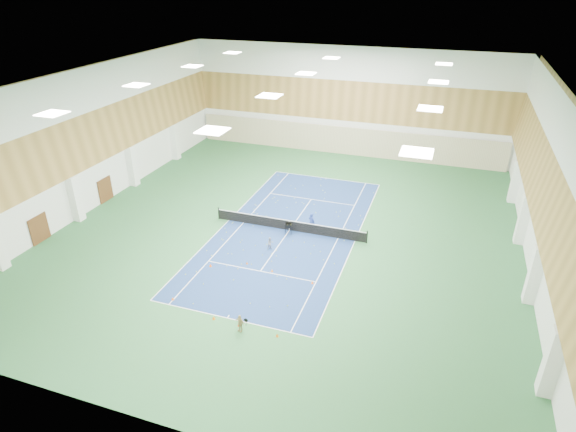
% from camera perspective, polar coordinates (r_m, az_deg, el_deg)
% --- Properties ---
extents(ground, '(40.00, 40.00, 0.00)m').
position_cam_1_polar(ground, '(39.60, 0.16, -1.72)').
color(ground, '#295F33').
rests_on(ground, ground).
extents(room_shell, '(36.00, 40.00, 12.00)m').
position_cam_1_polar(room_shell, '(37.09, 0.17, 6.43)').
color(room_shell, white).
rests_on(room_shell, ground).
extents(wood_cladding, '(36.00, 40.00, 8.00)m').
position_cam_1_polar(wood_cladding, '(36.44, 0.17, 9.38)').
color(wood_cladding, '#A57B3D').
rests_on(wood_cladding, room_shell).
extents(ceiling_light_grid, '(21.40, 25.40, 0.06)m').
position_cam_1_polar(ceiling_light_grid, '(35.45, 0.18, 15.43)').
color(ceiling_light_grid, white).
rests_on(ceiling_light_grid, room_shell).
extents(court_surface, '(10.97, 23.77, 0.01)m').
position_cam_1_polar(court_surface, '(39.60, 0.16, -1.72)').
color(court_surface, navy).
rests_on(court_surface, ground).
extents(tennis_balls_scatter, '(10.57, 22.77, 0.07)m').
position_cam_1_polar(tennis_balls_scatter, '(39.58, 0.16, -1.66)').
color(tennis_balls_scatter, '#BCCD23').
rests_on(tennis_balls_scatter, ground).
extents(tennis_net, '(12.80, 0.10, 1.10)m').
position_cam_1_polar(tennis_net, '(39.34, 0.16, -1.02)').
color(tennis_net, black).
rests_on(tennis_net, ground).
extents(back_curtain, '(35.40, 0.16, 3.20)m').
position_cam_1_polar(back_curtain, '(56.56, 6.69, 8.86)').
color(back_curtain, '#C6B793').
rests_on(back_curtain, ground).
extents(door_left_a, '(0.08, 1.80, 2.20)m').
position_cam_1_polar(door_left_a, '(42.27, -27.39, -1.36)').
color(door_left_a, '#593319').
rests_on(door_left_a, ground).
extents(door_left_b, '(0.08, 1.80, 2.20)m').
position_cam_1_polar(door_left_b, '(47.42, -20.83, 2.93)').
color(door_left_b, '#593319').
rests_on(door_left_b, ground).
extents(coach, '(0.66, 0.54, 1.57)m').
position_cam_1_polar(coach, '(39.29, 2.80, -0.70)').
color(coach, '#203896').
rests_on(coach, ground).
extents(child_court, '(0.61, 0.60, 0.99)m').
position_cam_1_polar(child_court, '(36.82, -2.12, -3.25)').
color(child_court, gray).
rests_on(child_court, ground).
extents(child_apron, '(0.73, 0.47, 1.15)m').
position_cam_1_polar(child_apron, '(29.10, -5.72, -12.51)').
color(child_apron, tan).
rests_on(child_apron, ground).
extents(ball_cart, '(0.71, 0.71, 0.98)m').
position_cam_1_polar(ball_cart, '(38.84, 0.03, -1.52)').
color(ball_cart, black).
rests_on(ball_cart, ground).
extents(cone_svc_a, '(0.21, 0.21, 0.23)m').
position_cam_1_polar(cone_svc_a, '(35.31, -9.18, -5.77)').
color(cone_svc_a, '#F0540C').
rests_on(cone_svc_a, ground).
extents(cone_svc_b, '(0.17, 0.17, 0.19)m').
position_cam_1_polar(cone_svc_b, '(35.29, -4.89, -5.56)').
color(cone_svc_b, orange).
rests_on(cone_svc_b, ground).
extents(cone_svc_c, '(0.18, 0.18, 0.19)m').
position_cam_1_polar(cone_svc_c, '(34.35, -1.90, -6.46)').
color(cone_svc_c, orange).
rests_on(cone_svc_c, ground).
extents(cone_svc_d, '(0.19, 0.19, 0.20)m').
position_cam_1_polar(cone_svc_d, '(33.16, 2.91, -7.84)').
color(cone_svc_d, '#FF5F0D').
rests_on(cone_svc_d, ground).
extents(cone_base_a, '(0.18, 0.18, 0.20)m').
position_cam_1_polar(cone_base_a, '(32.49, -13.50, -9.50)').
color(cone_base_a, '#FF610D').
rests_on(cone_base_a, ground).
extents(cone_base_b, '(0.21, 0.21, 0.23)m').
position_cam_1_polar(cone_base_b, '(30.42, -8.80, -11.82)').
color(cone_base_b, orange).
rests_on(cone_base_b, ground).
extents(cone_base_c, '(0.18, 0.18, 0.19)m').
position_cam_1_polar(cone_base_c, '(29.76, -5.85, -12.67)').
color(cone_base_c, '#FC420D').
rests_on(cone_base_c, ground).
extents(cone_base_d, '(0.18, 0.18, 0.20)m').
position_cam_1_polar(cone_base_d, '(28.89, -1.29, -13.93)').
color(cone_base_d, orange).
rests_on(cone_base_d, ground).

